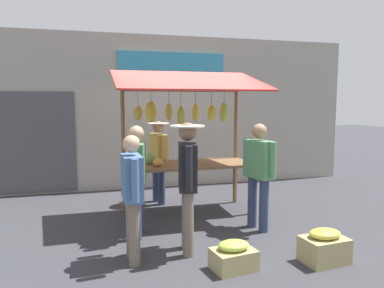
{
  "coord_description": "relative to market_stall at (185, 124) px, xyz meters",
  "views": [
    {
      "loc": [
        1.63,
        6.19,
        1.96
      ],
      "look_at": [
        0.0,
        0.3,
        1.25
      ],
      "focal_mm": 34.93,
      "sensor_mm": 36.0,
      "label": 1
    }
  ],
  "objects": [
    {
      "name": "market_stall",
      "position": [
        0.0,
        0.0,
        0.0
      ],
      "size": [
        2.5,
        1.46,
        2.5
      ],
      "color": "brown",
      "rests_on": "ground"
    },
    {
      "name": "street_backdrop",
      "position": [
        0.02,
        -2.14,
        0.14
      ],
      "size": [
        9.0,
        0.3,
        3.4
      ],
      "color": "#9E998E",
      "rests_on": "ground"
    },
    {
      "name": "vendor_with_sunhat",
      "position": [
        0.34,
        -0.7,
        -0.63
      ],
      "size": [
        0.41,
        0.67,
        1.58
      ],
      "rotation": [
        0.0,
        0.0,
        1.79
      ],
      "color": "navy",
      "rests_on": "ground"
    },
    {
      "name": "ground_plane",
      "position": [
        -0.03,
        0.05,
        -1.55
      ],
      "size": [
        40.0,
        40.0,
        0.0
      ],
      "primitive_type": "plane",
      "color": "#38383D"
    },
    {
      "name": "shopper_in_grey_tee",
      "position": [
        -0.85,
        1.17,
        -0.62
      ],
      "size": [
        0.34,
        0.67,
        1.62
      ],
      "rotation": [
        0.0,
        0.0,
        -1.3
      ],
      "color": "navy",
      "rests_on": "ground"
    },
    {
      "name": "produce_crate_side",
      "position": [
        -1.11,
        2.47,
        -1.36
      ],
      "size": [
        0.56,
        0.43,
        0.42
      ],
      "color": "tan",
      "rests_on": "ground"
    },
    {
      "name": "produce_crate_near",
      "position": [
        0.03,
        2.36,
        -1.4
      ],
      "size": [
        0.54,
        0.43,
        0.35
      ],
      "color": "tan",
      "rests_on": "ground"
    },
    {
      "name": "shopper_with_shopping_bag",
      "position": [
        1.12,
        1.81,
        -0.67
      ],
      "size": [
        0.23,
        0.67,
        1.55
      ],
      "rotation": [
        0.0,
        0.0,
        -1.56
      ],
      "color": "#726656",
      "rests_on": "ground"
    },
    {
      "name": "shopper_with_ponytail",
      "position": [
        0.96,
        0.97,
        -0.63
      ],
      "size": [
        0.33,
        0.68,
        1.61
      ],
      "rotation": [
        0.0,
        0.0,
        -1.81
      ],
      "color": "navy",
      "rests_on": "ground"
    },
    {
      "name": "shopper_in_striped_shirt",
      "position": [
        0.41,
        1.73,
        -0.55
      ],
      "size": [
        0.44,
        0.7,
        1.69
      ],
      "rotation": [
        0.0,
        0.0,
        -1.78
      ],
      "color": "#726656",
      "rests_on": "ground"
    }
  ]
}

